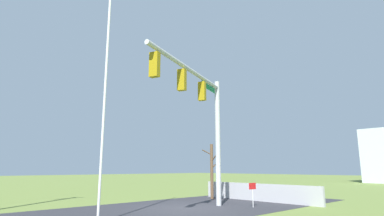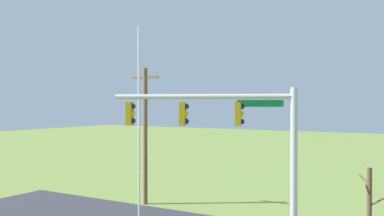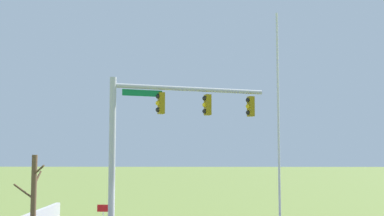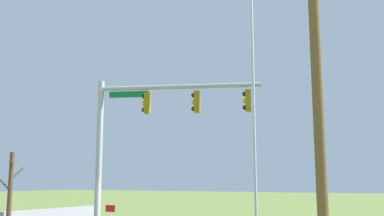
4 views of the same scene
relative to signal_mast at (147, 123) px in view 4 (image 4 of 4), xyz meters
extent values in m
cylinder|color=#B2B5BA|center=(2.01, 0.79, -1.47)|extent=(0.28, 0.28, 6.83)
cylinder|color=#B2B5BA|center=(-1.34, -0.53, 1.59)|extent=(6.78, 2.83, 0.20)
cube|color=#0F7238|center=(0.81, 0.32, 1.31)|extent=(1.69, 0.69, 0.28)
cube|color=#937A0F|center=(0.00, 0.00, 0.89)|extent=(0.36, 0.42, 0.96)
sphere|color=black|center=(0.14, 0.06, 1.19)|extent=(0.22, 0.22, 0.22)
sphere|color=yellow|center=(0.14, 0.06, 0.89)|extent=(0.22, 0.22, 0.22)
sphere|color=black|center=(0.14, 0.06, 0.59)|extent=(0.22, 0.22, 0.22)
cube|color=#937A0F|center=(-2.08, -0.82, 0.89)|extent=(0.36, 0.42, 0.96)
sphere|color=black|center=(-1.94, -0.77, 1.19)|extent=(0.22, 0.22, 0.22)
sphere|color=yellow|center=(-1.94, -0.77, 0.89)|extent=(0.22, 0.22, 0.22)
sphere|color=black|center=(-1.94, -0.77, 0.59)|extent=(0.22, 0.22, 0.22)
cube|color=#937A0F|center=(-4.16, -1.64, 0.89)|extent=(0.36, 0.42, 0.96)
sphere|color=black|center=(-4.02, -1.59, 1.19)|extent=(0.22, 0.22, 0.22)
sphere|color=yellow|center=(-4.02, -1.59, 0.89)|extent=(0.22, 0.22, 0.22)
sphere|color=black|center=(-4.02, -1.59, 0.59)|extent=(0.22, 0.22, 0.22)
cylinder|color=silver|center=(-5.15, 0.25, 0.01)|extent=(0.10, 0.10, 9.79)
cylinder|color=brown|center=(-8.93, 5.76, -0.68)|extent=(0.26, 0.26, 8.42)
cylinder|color=brown|center=(4.36, 3.49, -3.12)|extent=(0.20, 0.20, 3.54)
cylinder|color=brown|center=(4.73, 3.49, -2.68)|extent=(0.78, 0.07, 0.57)
cylinder|color=brown|center=(4.13, 3.69, -1.89)|extent=(0.54, 0.47, 0.39)
cylinder|color=brown|center=(4.34, 3.21, -2.23)|extent=(0.12, 0.61, 0.55)
cube|color=red|center=(2.70, -0.92, -3.83)|extent=(0.56, 0.02, 0.32)
camera|label=1|loc=(-10.62, -10.59, -2.92)|focal=28.62mm
camera|label=2|loc=(7.19, -15.63, 1.29)|focal=40.43mm
camera|label=3|loc=(-1.67, 20.69, -1.13)|focal=43.83mm
camera|label=4|loc=(-11.47, 16.33, -2.54)|focal=42.33mm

